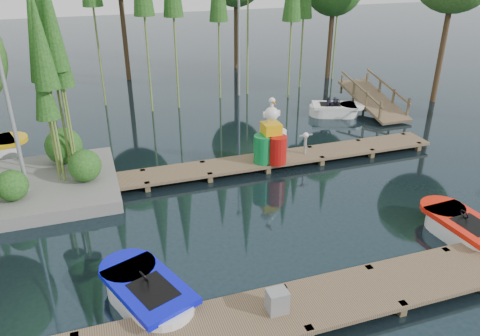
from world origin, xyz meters
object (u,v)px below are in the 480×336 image
object	(u,v)px
utility_cabinet	(277,301)
yellow_barrel	(268,146)
boat_red	(464,230)
boat_blue	(148,295)
drum_cluster	(272,143)

from	to	relation	value
utility_cabinet	yellow_barrel	xyz separation A→B (m)	(2.61, 7.00, 0.22)
boat_red	utility_cabinet	size ratio (longest dim) A/B	5.39
boat_blue	boat_red	size ratio (longest dim) A/B	1.12
boat_blue	yellow_barrel	xyz separation A→B (m)	(5.01, 5.65, 0.50)
boat_red	drum_cluster	bearing A→B (deg)	115.56
boat_blue	utility_cabinet	xyz separation A→B (m)	(2.39, -1.35, 0.28)
boat_red	boat_blue	bearing A→B (deg)	175.65
yellow_barrel	drum_cluster	size ratio (longest dim) A/B	0.42
drum_cluster	boat_blue	bearing A→B (deg)	-132.75
boat_red	yellow_barrel	world-z (taller)	yellow_barrel
boat_blue	yellow_barrel	world-z (taller)	yellow_barrel
boat_blue	drum_cluster	xyz separation A→B (m)	(5.08, 5.50, 0.68)
boat_blue	drum_cluster	distance (m)	7.51
boat_blue	yellow_barrel	size ratio (longest dim) A/B	3.22
boat_blue	utility_cabinet	world-z (taller)	boat_blue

